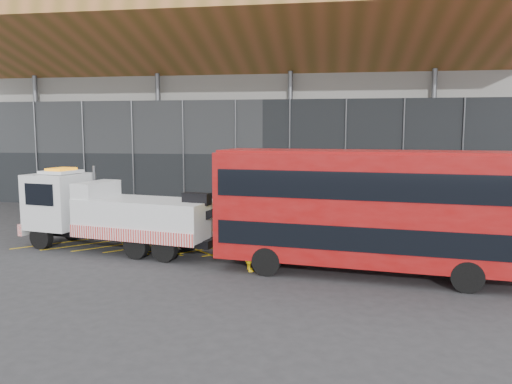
# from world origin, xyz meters

# --- Properties ---
(ground_plane) EXTENTS (120.00, 120.00, 0.00)m
(ground_plane) POSITION_xyz_m (0.00, 0.00, 0.00)
(ground_plane) COLOR #2B2B2D
(road_markings) EXTENTS (19.96, 7.16, 0.01)m
(road_markings) POSITION_xyz_m (1.60, 0.00, 0.01)
(road_markings) COLOR gold
(road_markings) RESTS_ON ground_plane
(construction_building) EXTENTS (55.00, 23.97, 18.00)m
(construction_building) POSITION_xyz_m (1.92, 18.40, 8.98)
(construction_building) COLOR gray
(construction_building) RESTS_ON ground_plane
(recovery_truck) EXTENTS (11.36, 4.65, 3.95)m
(recovery_truck) POSITION_xyz_m (-3.36, -2.85, 1.82)
(recovery_truck) COLOR black
(recovery_truck) RESTS_ON ground_plane
(bus_towed) EXTENTS (12.39, 4.48, 4.93)m
(bus_towed) POSITION_xyz_m (8.53, -5.37, 2.74)
(bus_towed) COLOR maroon
(bus_towed) RESTS_ON ground_plane
(worker) EXTENTS (0.70, 0.84, 1.97)m
(worker) POSITION_xyz_m (3.80, -5.47, 0.98)
(worker) COLOR yellow
(worker) RESTS_ON ground_plane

